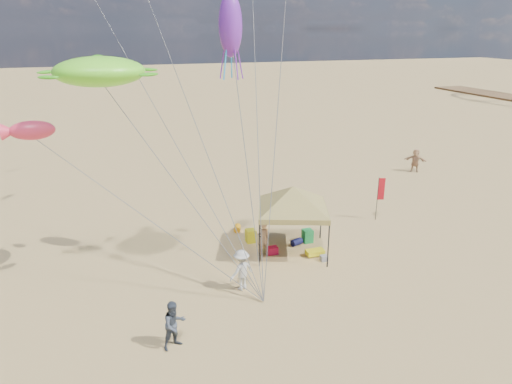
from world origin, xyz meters
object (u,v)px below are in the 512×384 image
person_near_c (241,270)px  person_near_a (263,238)px  feather_flag (380,191)px  beach_cart (315,252)px  cooler_blue (305,220)px  chair_green (307,236)px  canopy_tent (293,189)px  cooler_red (272,250)px  chair_yellow (251,236)px  person_near_b (174,325)px  person_far_c (415,160)px

person_near_c → person_near_a: bearing=-149.3°
feather_flag → beach_cart: size_ratio=2.94×
cooler_blue → chair_green: chair_green is taller
beach_cart → chair_green: bearing=79.0°
canopy_tent → cooler_red: size_ratio=11.47×
chair_yellow → beach_cart: size_ratio=0.78×
feather_flag → cooler_blue: bearing=168.9°
feather_flag → person_near_b: feather_flag is taller
canopy_tent → person_near_b: canopy_tent is taller
cooler_red → person_far_c: bearing=32.3°
person_near_a → person_far_c: person_far_c is taller
person_near_b → person_far_c: size_ratio=0.99×
canopy_tent → feather_flag: bearing=19.2°
person_near_b → person_near_a: bearing=25.4°
chair_green → person_far_c: size_ratio=0.38×
chair_green → person_far_c: (13.52, 9.25, 0.57)m
feather_flag → chair_yellow: bearing=-176.2°
cooler_blue → chair_green: (-0.94, -2.35, 0.16)m
cooler_blue → person_far_c: bearing=28.7°
chair_yellow → person_far_c: size_ratio=0.38×
canopy_tent → cooler_red: bearing=178.2°
feather_flag → person_near_c: feather_flag is taller
feather_flag → chair_green: size_ratio=3.79×
canopy_tent → cooler_blue: canopy_tent is taller
chair_yellow → person_far_c: (16.41, 8.29, 0.57)m
chair_green → person_near_c: 5.91m
cooler_red → chair_green: 2.40m
feather_flag → person_near_b: 15.62m
person_near_a → person_far_c: bearing=-150.0°
person_near_a → person_far_c: size_ratio=0.95×
canopy_tent → person_far_c: canopy_tent is taller
canopy_tent → cooler_blue: (2.17, 3.12, -3.19)m
chair_green → canopy_tent: bearing=-147.7°
canopy_tent → chair_yellow: bearing=133.6°
canopy_tent → person_far_c: (14.75, 10.03, -2.46)m
person_near_a → person_near_b: 7.96m
beach_cart → person_near_c: bearing=-157.0°
canopy_tent → feather_flag: (6.52, 2.27, -1.59)m
beach_cart → person_near_b: (-7.79, -4.88, 0.71)m
cooler_blue → chair_yellow: 4.07m
beach_cart → cooler_blue: bearing=72.5°
chair_green → chair_yellow: 3.04m
chair_green → person_near_c: bearing=-143.5°
person_near_a → beach_cart: bearing=156.4°
person_near_a → person_near_b: person_near_b is taller
chair_yellow → canopy_tent: bearing=-46.4°
canopy_tent → beach_cart: canopy_tent is taller
feather_flag → beach_cart: (-5.60, -3.12, -1.59)m
cooler_red → person_near_a: 0.83m
person_near_a → person_far_c: (16.26, 9.88, 0.05)m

